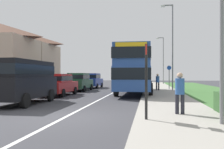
{
  "coord_description": "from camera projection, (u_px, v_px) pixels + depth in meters",
  "views": [
    {
      "loc": [
        3.07,
        -8.78,
        1.59
      ],
      "look_at": [
        0.79,
        6.6,
        1.6
      ],
      "focal_mm": 39.48,
      "sensor_mm": 36.0,
      "label": 1
    }
  ],
  "objects": [
    {
      "name": "lane_marking_centre",
      "position": [
        104.0,
        98.0,
        17.04
      ],
      "size": [
        0.14,
        60.0,
        0.01
      ],
      "primitive_type": "cube",
      "color": "silver",
      "rests_on": "ground_plane"
    },
    {
      "name": "street_lamp_mid",
      "position": [
        172.0,
        42.0,
        22.85
      ],
      "size": [
        1.14,
        0.2,
        8.11
      ],
      "color": "slate",
      "rests_on": "ground_plane"
    },
    {
      "name": "parked_car_red",
      "position": [
        58.0,
        84.0,
        18.6
      ],
      "size": [
        1.92,
        4.56,
        1.65
      ],
      "color": "#B21E1E",
      "rests_on": "ground_plane"
    },
    {
      "name": "street_lamp_far",
      "position": [
        163.0,
        58.0,
        39.46
      ],
      "size": [
        1.14,
        0.2,
        7.58
      ],
      "color": "slate",
      "rests_on": "ground_plane"
    },
    {
      "name": "double_decker_bus",
      "position": [
        135.0,
        68.0,
        20.7
      ],
      "size": [
        2.8,
        10.65,
        3.7
      ],
      "color": "#284C93",
      "rests_on": "ground_plane"
    },
    {
      "name": "pedestrian_walking_away",
      "position": [
        158.0,
        81.0,
        23.42
      ],
      "size": [
        0.34,
        0.34,
        1.67
      ],
      "color": "#23232D",
      "rests_on": "ground_plane"
    },
    {
      "name": "house_terrace_far_side",
      "position": [
        10.0,
        58.0,
        27.18
      ],
      "size": [
        7.35,
        11.56,
        6.85
      ],
      "color": "#C1A88E",
      "rests_on": "ground_plane"
    },
    {
      "name": "bus_stop_sign",
      "position": [
        146.0,
        76.0,
        8.08
      ],
      "size": [
        0.09,
        0.52,
        2.6
      ],
      "color": "black",
      "rests_on": "ground_plane"
    },
    {
      "name": "cycle_route_sign",
      "position": [
        169.0,
        76.0,
        25.26
      ],
      "size": [
        0.44,
        0.08,
        2.52
      ],
      "color": "slate",
      "rests_on": "ground_plane"
    },
    {
      "name": "pedestrian_at_stop",
      "position": [
        180.0,
        91.0,
        9.18
      ],
      "size": [
        0.34,
        0.34,
        1.67
      ],
      "color": "#23232D",
      "rests_on": "ground_plane"
    },
    {
      "name": "parked_car_dark_green",
      "position": [
        79.0,
        81.0,
        24.17
      ],
      "size": [
        1.92,
        4.57,
        1.74
      ],
      "color": "#19472D",
      "rests_on": "ground_plane"
    },
    {
      "name": "pavement_near_side",
      "position": [
        168.0,
        101.0,
        14.45
      ],
      "size": [
        3.2,
        68.0,
        0.12
      ],
      "primitive_type": "cube",
      "color": "#9E998E",
      "rests_on": "ground_plane"
    },
    {
      "name": "parked_car_blue",
      "position": [
        92.0,
        80.0,
        29.36
      ],
      "size": [
        1.92,
        4.59,
        1.75
      ],
      "color": "navy",
      "rests_on": "ground_plane"
    },
    {
      "name": "parked_van_black",
      "position": [
        23.0,
        78.0,
        13.3
      ],
      "size": [
        2.11,
        4.96,
        2.36
      ],
      "color": "black",
      "rests_on": "ground_plane"
    },
    {
      "name": "ground_plane",
      "position": [
        65.0,
        117.0,
        9.13
      ],
      "size": [
        120.0,
        120.0,
        0.0
      ],
      "primitive_type": "plane",
      "color": "#38383D"
    }
  ]
}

